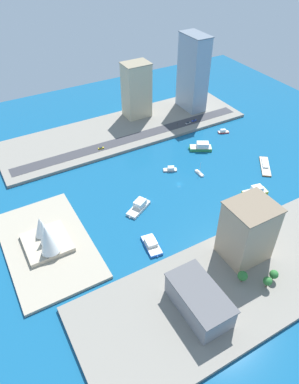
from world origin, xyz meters
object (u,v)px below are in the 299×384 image
at_px(catamaran_blue, 151,244).
at_px(tower_tall_glass, 193,73).
at_px(sedan_silver, 188,123).
at_px(ferry_green_doubledeck, 201,147).
at_px(apartment_midrise_tan, 247,231).
at_px(ferry_white_commuter, 139,206).
at_px(ferry_yellow_fast, 255,191).
at_px(office_block_beige, 136,90).
at_px(yacht_sleek_gray, 170,169).
at_px(opera_landmark, 46,237).
at_px(tugboat_red, 223,132).
at_px(taxi_yellow_cab, 101,148).
at_px(traffic_light_waterfront, 177,125).
at_px(sailboat_small_white, 199,173).
at_px(warehouse_low_gray, 199,300).
at_px(hatchback_blue, 194,120).
at_px(barge_flat_brown, 265,165).

relative_size(catamaran_blue, tower_tall_glass, 0.28).
bearing_deg(sedan_silver, catamaran_blue, 137.33).
relative_size(ferry_green_doubledeck, sedan_silver, 4.21).
bearing_deg(apartment_midrise_tan, ferry_white_commuter, 26.44).
xyz_separation_m(ferry_yellow_fast, apartment_midrise_tan, (-42.39, 50.22, 20.31)).
distance_m(apartment_midrise_tan, office_block_beige, 197.76).
bearing_deg(yacht_sleek_gray, opera_landmark, 106.00).
distance_m(tugboat_red, apartment_midrise_tan, 155.51).
bearing_deg(taxi_yellow_cab, traffic_light_waterfront, -93.28).
distance_m(sailboat_small_white, catamaran_blue, 88.03).
xyz_separation_m(tower_tall_glass, sedan_silver, (-28.80, 22.62, -36.31)).
xyz_separation_m(tugboat_red, tower_tall_glass, (56.36, -0.01, 38.51)).
distance_m(warehouse_low_gray, traffic_light_waterfront, 194.09).
distance_m(hatchback_blue, traffic_light_waterfront, 24.66).
bearing_deg(traffic_light_waterfront, apartment_midrise_tan, 161.97).
bearing_deg(tugboat_red, ferry_green_doubledeck, 110.42).
xyz_separation_m(sedan_silver, hatchback_blue, (1.42, -8.36, -0.01)).
height_order(tower_tall_glass, warehouse_low_gray, tower_tall_glass).
relative_size(barge_flat_brown, sailboat_small_white, 2.37).
xyz_separation_m(ferry_green_doubledeck, office_block_beige, (81.94, 21.55, 26.69)).
xyz_separation_m(tugboat_red, opera_landmark, (-59.78, 191.38, 8.98)).
distance_m(barge_flat_brown, tower_tall_glass, 124.22).
relative_size(sailboat_small_white, taxi_yellow_cab, 2.16).
bearing_deg(tugboat_red, ferry_white_commuter, 114.51).
bearing_deg(sailboat_small_white, apartment_midrise_tan, 161.66).
relative_size(ferry_green_doubledeck, apartment_midrise_tan, 0.53).
xyz_separation_m(ferry_white_commuter, taxi_yellow_cab, (83.88, -6.69, 1.01)).
height_order(tugboat_red, tower_tall_glass, tower_tall_glass).
relative_size(sailboat_small_white, tower_tall_glass, 0.15).
height_order(warehouse_low_gray, traffic_light_waterfront, warehouse_low_gray).
xyz_separation_m(ferry_yellow_fast, traffic_light_waterfront, (108.22, 1.20, 4.52)).
distance_m(traffic_light_waterfront, opera_landmark, 174.54).
relative_size(yacht_sleek_gray, opera_landmark, 0.40).
distance_m(barge_flat_brown, taxi_yellow_cab, 142.86).
bearing_deg(ferry_yellow_fast, traffic_light_waterfront, 0.64).
relative_size(barge_flat_brown, opera_landmark, 0.87).
distance_m(tugboat_red, warehouse_low_gray, 197.71).
xyz_separation_m(barge_flat_brown, traffic_light_waterfront, (85.11, 33.53, 5.97)).
distance_m(ferry_green_doubledeck, opera_landmark, 162.01).
height_order(ferry_green_doubledeck, opera_landmark, opera_landmark).
bearing_deg(warehouse_low_gray, opera_landmark, 33.94).
distance_m(catamaran_blue, tugboat_red, 161.15).
distance_m(apartment_midrise_tan, opera_landmark, 124.72).
distance_m(yacht_sleek_gray, barge_flat_brown, 80.63).
distance_m(tugboat_red, sedan_silver, 35.71).
bearing_deg(yacht_sleek_gray, traffic_light_waterfront, -37.84).
bearing_deg(office_block_beige, hatchback_blue, -132.15).
distance_m(barge_flat_brown, office_block_beige, 143.35).
relative_size(ferry_white_commuter, tugboat_red, 1.97).
bearing_deg(catamaran_blue, taxi_yellow_cab, -7.96).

